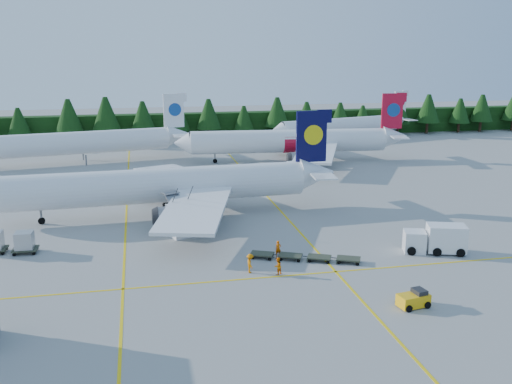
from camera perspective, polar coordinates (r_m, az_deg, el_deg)
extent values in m
plane|color=#969691|center=(59.71, 0.57, -6.31)|extent=(320.00, 320.00, 0.00)
cube|color=yellow|center=(77.53, -12.82, -1.84)|extent=(0.25, 120.00, 0.01)
cube|color=yellow|center=(79.57, 1.71, -1.07)|extent=(0.25, 120.00, 0.01)
cube|color=yellow|center=(54.27, 1.93, -8.46)|extent=(80.00, 0.25, 0.01)
cube|color=black|center=(138.34, -6.75, 6.59)|extent=(220.00, 4.00, 6.00)
cylinder|color=white|center=(73.41, -9.75, 0.63)|extent=(37.79, 6.15, 4.43)
cube|color=#070633|center=(76.66, 5.56, 5.55)|extent=(4.22, 0.58, 6.86)
cube|color=white|center=(82.99, -8.01, 1.78)|extent=(12.06, 17.87, 1.26)
cylinder|color=slate|center=(80.23, -9.30, 0.17)|extent=(3.87, 2.49, 2.32)
cube|color=white|center=(64.86, -6.09, -1.64)|extent=(10.80, 17.76, 1.26)
cylinder|color=slate|center=(67.88, -8.28, -2.35)|extent=(3.87, 2.49, 2.32)
cylinder|color=slate|center=(74.49, -20.68, -2.31)|extent=(0.27, 0.27, 1.88)
cylinder|color=white|center=(108.63, 3.27, 5.11)|extent=(37.08, 7.45, 4.34)
cone|color=white|center=(106.96, -7.34, 4.88)|extent=(3.39, 4.58, 4.34)
cube|color=red|center=(113.18, 13.45, 7.88)|extent=(4.14, 0.73, 6.72)
cube|color=white|center=(118.27, 4.04, 5.51)|extent=(10.03, 17.31, 1.23)
cylinder|color=slate|center=(115.27, 3.24, 4.54)|extent=(3.86, 2.58, 2.28)
cube|color=white|center=(100.48, 6.02, 3.95)|extent=(12.31, 17.50, 1.23)
cylinder|color=slate|center=(103.11, 4.46, 3.38)|extent=(3.86, 2.58, 2.28)
cylinder|color=slate|center=(107.58, -4.12, 3.40)|extent=(0.26, 0.26, 1.84)
cylinder|color=white|center=(111.89, -17.95, 4.66)|extent=(36.16, 10.44, 4.23)
cube|color=white|center=(114.15, -8.24, 8.06)|extent=(4.02, 1.07, 6.56)
cylinder|color=white|center=(136.21, 8.55, 6.57)|extent=(31.56, 11.75, 3.73)
cone|color=white|center=(127.18, 2.18, 6.19)|extent=(3.48, 4.27, 3.73)
cube|color=white|center=(146.28, 14.22, 8.64)|extent=(3.50, 1.23, 5.77)
cylinder|color=slate|center=(130.07, 4.15, 5.18)|extent=(0.22, 0.22, 1.49)
cube|color=white|center=(66.43, -6.71, -3.71)|extent=(5.26, 4.13, 1.22)
cube|color=slate|center=(67.75, -7.67, -1.67)|extent=(3.42, 4.77, 3.30)
cube|color=slate|center=(69.28, -8.58, -0.07)|extent=(2.37, 2.03, 0.13)
cube|color=white|center=(62.54, 15.56, -4.79)|extent=(2.70, 2.70, 2.26)
cube|color=black|center=(62.37, 15.59, -4.32)|extent=(2.36, 2.50, 0.97)
cube|color=white|center=(63.04, 18.49, -4.39)|extent=(4.41, 3.42, 2.80)
cube|color=#F4B00D|center=(49.84, 15.45, -10.37)|extent=(2.78, 1.80, 1.01)
cube|color=black|center=(49.90, 16.02, -9.57)|extent=(1.11, 1.34, 0.46)
cube|color=#393D2C|center=(58.75, 0.60, -6.20)|extent=(2.73, 2.30, 0.14)
cube|color=#393D2C|center=(58.42, 3.46, -6.34)|extent=(2.73, 2.30, 0.14)
cube|color=#393D2C|center=(58.24, 6.34, -6.47)|extent=(2.73, 2.30, 0.14)
cube|color=#393D2C|center=(58.21, 9.24, -6.59)|extent=(2.73, 2.30, 0.14)
cube|color=#393D2C|center=(64.78, -22.07, -5.30)|extent=(2.57, 2.01, 0.16)
cube|color=#B4B6B9|center=(64.48, -22.15, -4.48)|extent=(1.82, 1.76, 1.77)
imported|color=#DD5604|center=(59.04, 2.23, -5.69)|extent=(0.63, 0.43, 1.68)
imported|color=orange|center=(54.46, 2.19, -7.41)|extent=(1.05, 1.01, 1.71)
imported|color=#D66E04|center=(54.83, -0.59, -7.15)|extent=(0.56, 0.80, 1.89)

